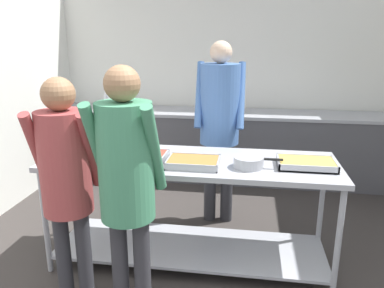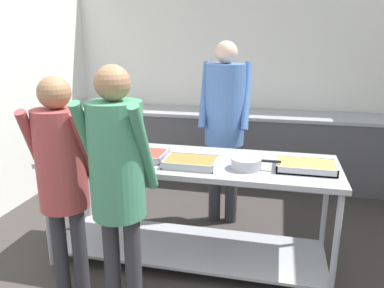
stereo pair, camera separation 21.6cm
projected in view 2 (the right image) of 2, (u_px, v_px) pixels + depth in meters
wall_rear at (234, 77)px, 5.09m from camera, size 4.54×0.06×2.65m
back_counter at (229, 146)px, 4.98m from camera, size 4.38×0.65×0.91m
serving_counter at (189, 193)px, 3.06m from camera, size 2.31×0.77×0.91m
plate_stack at (66, 154)px, 3.02m from camera, size 0.23×0.23×0.06m
broccoli_bowl at (106, 148)px, 3.12m from camera, size 0.25×0.25×0.12m
serving_tray_roast at (143, 156)px, 2.99m from camera, size 0.37×0.28×0.05m
serving_tray_vegetables at (191, 162)px, 2.83m from camera, size 0.39×0.29×0.05m
sauce_pan at (246, 163)px, 2.76m from camera, size 0.36×0.22×0.08m
serving_tray_greens at (306, 166)px, 2.74m from camera, size 0.42×0.28×0.05m
guest_serving_left at (62, 169)px, 2.47m from camera, size 0.45×0.36×1.61m
guest_serving_right at (117, 172)px, 2.26m from camera, size 0.43×0.33×1.70m
cook_behind_counter at (225, 115)px, 3.62m from camera, size 0.48×0.38×1.82m
water_bottle at (120, 98)px, 5.05m from camera, size 0.08×0.08×0.32m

